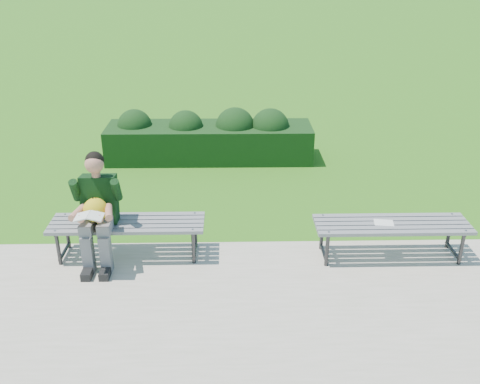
{
  "coord_description": "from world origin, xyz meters",
  "views": [
    {
      "loc": [
        0.21,
        -5.85,
        3.39
      ],
      "look_at": [
        0.33,
        -0.17,
        0.79
      ],
      "focal_mm": 40.0,
      "sensor_mm": 36.0,
      "label": 1
    }
  ],
  "objects_px": {
    "bench_right": "(392,227)",
    "seated_boy": "(97,207)",
    "hedge": "(211,137)",
    "paper_sheet": "(384,223)",
    "bench_left": "(127,226)"
  },
  "relations": [
    {
      "from": "bench_left",
      "to": "paper_sheet",
      "type": "distance_m",
      "value": 3.0
    },
    {
      "from": "hedge",
      "to": "bench_left",
      "type": "height_order",
      "value": "hedge"
    },
    {
      "from": "seated_boy",
      "to": "paper_sheet",
      "type": "relative_size",
      "value": 5.45
    },
    {
      "from": "bench_left",
      "to": "paper_sheet",
      "type": "xyz_separation_m",
      "value": [
        3.0,
        -0.09,
        0.06
      ]
    },
    {
      "from": "hedge",
      "to": "paper_sheet",
      "type": "height_order",
      "value": "hedge"
    },
    {
      "from": "bench_right",
      "to": "paper_sheet",
      "type": "distance_m",
      "value": 0.12
    },
    {
      "from": "hedge",
      "to": "paper_sheet",
      "type": "bearing_deg",
      "value": -57.91
    },
    {
      "from": "bench_right",
      "to": "seated_boy",
      "type": "bearing_deg",
      "value": -179.89
    },
    {
      "from": "hedge",
      "to": "seated_boy",
      "type": "xyz_separation_m",
      "value": [
        -1.19,
        -3.38,
        0.32
      ]
    },
    {
      "from": "hedge",
      "to": "bench_right",
      "type": "distance_m",
      "value": 4.03
    },
    {
      "from": "bench_right",
      "to": "bench_left",
      "type": "bearing_deg",
      "value": 178.29
    },
    {
      "from": "hedge",
      "to": "bench_right",
      "type": "relative_size",
      "value": 1.96
    },
    {
      "from": "bench_left",
      "to": "bench_right",
      "type": "bearing_deg",
      "value": -1.71
    },
    {
      "from": "bench_left",
      "to": "seated_boy",
      "type": "relative_size",
      "value": 1.37
    },
    {
      "from": "seated_boy",
      "to": "paper_sheet",
      "type": "xyz_separation_m",
      "value": [
        3.3,
        0.01,
        -0.24
      ]
    }
  ]
}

